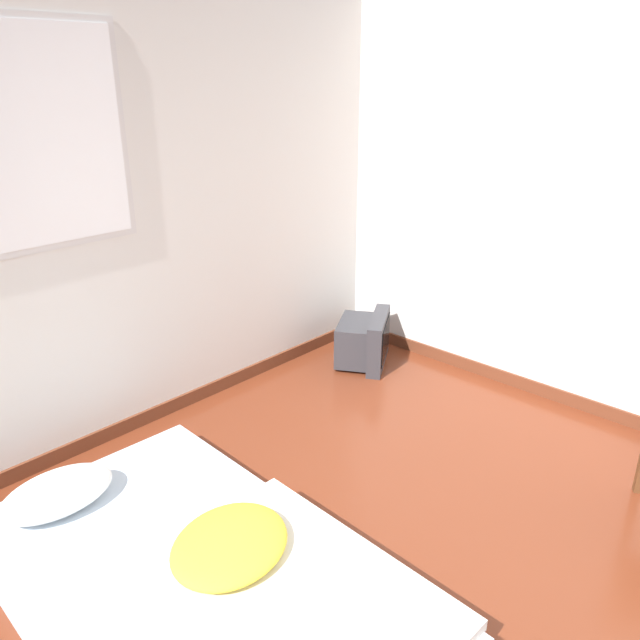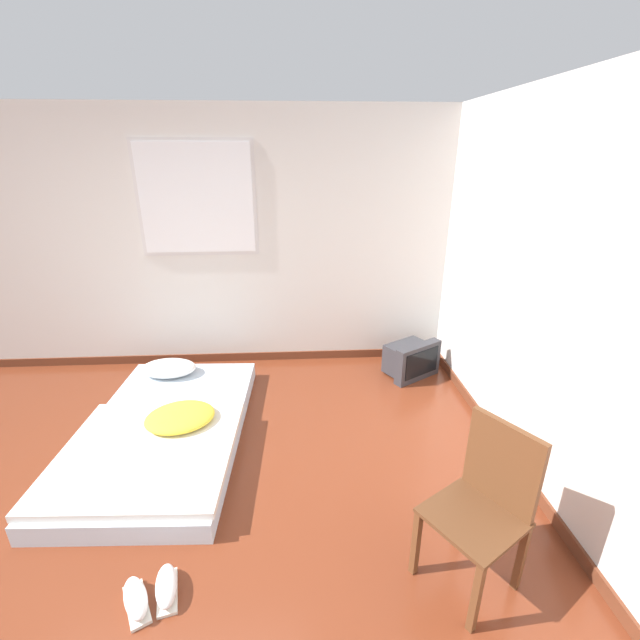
{
  "view_description": "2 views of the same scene",
  "coord_description": "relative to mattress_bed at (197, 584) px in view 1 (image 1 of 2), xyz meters",
  "views": [
    {
      "loc": [
        -0.93,
        -0.58,
        2.05
      ],
      "look_at": [
        1.41,
        1.59,
        0.76
      ],
      "focal_mm": 35.0,
      "sensor_mm": 36.0,
      "label": 1
    },
    {
      "loc": [
        1.23,
        -1.82,
        2.17
      ],
      "look_at": [
        1.43,
        1.52,
        0.85
      ],
      "focal_mm": 24.0,
      "sensor_mm": 36.0,
      "label": 2
    }
  ],
  "objects": [
    {
      "name": "mattress_bed",
      "position": [
        0.0,
        0.0,
        0.0
      ],
      "size": [
        1.28,
        2.1,
        0.29
      ],
      "color": "silver",
      "rests_on": "ground_plane"
    },
    {
      "name": "crt_tv",
      "position": [
        2.25,
        0.95,
        0.08
      ],
      "size": [
        0.6,
        0.55,
        0.38
      ],
      "color": "#333338",
      "rests_on": "ground_plane"
    }
  ]
}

